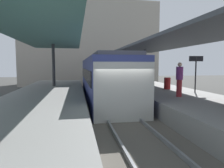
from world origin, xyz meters
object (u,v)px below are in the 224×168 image
at_px(passenger_near_bench, 179,79).
at_px(litter_bin, 167,83).
at_px(platform_sign, 196,66).
at_px(commuter_train, 104,78).

bearing_deg(passenger_near_bench, litter_bin, 75.23).
xyz_separation_m(platform_sign, litter_bin, (-0.93, 1.94, -1.22)).
bearing_deg(commuter_train, litter_bin, -23.85).
relative_size(litter_bin, passenger_near_bench, 0.44).
distance_m(commuter_train, passenger_near_bench, 6.21).
height_order(litter_bin, passenger_near_bench, passenger_near_bench).
bearing_deg(commuter_train, platform_sign, -36.48).
xyz_separation_m(commuter_train, litter_bin, (4.21, -1.86, -0.33)).
xyz_separation_m(commuter_train, platform_sign, (5.13, -3.80, 0.90)).
height_order(commuter_train, passenger_near_bench, commuter_train).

